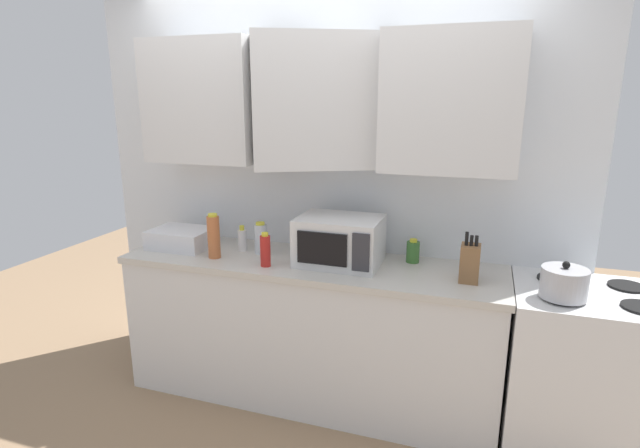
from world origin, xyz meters
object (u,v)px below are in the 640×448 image
object	(u,v)px
bottle_white_jar	(242,240)
bottle_green_oil	(413,251)
stove_range	(583,373)
bottle_red_sauce	(265,250)
knife_block	(470,263)
bottle_clear_tall	(261,238)
kettle	(564,283)
microwave	(340,241)
dish_rack	(182,238)
bottle_spice_jar	(214,236)

from	to	relation	value
bottle_white_jar	bottle_green_oil	distance (m)	1.07
stove_range	bottle_red_sauce	size ratio (longest dim) A/B	4.52
stove_range	knife_block	xyz separation A→B (m)	(-0.61, -0.03, 0.55)
bottle_clear_tall	bottle_green_oil	xyz separation A→B (m)	(0.93, 0.13, -0.03)
kettle	microwave	bearing A→B (deg)	171.80
dish_rack	bottle_red_sauce	size ratio (longest dim) A/B	1.88
bottle_red_sauce	kettle	bearing A→B (deg)	0.35
dish_rack	bottle_white_jar	distance (m)	0.42
stove_range	bottle_red_sauce	xyz separation A→B (m)	(-1.74, -0.15, 0.54)
stove_range	kettle	size ratio (longest dim) A/B	4.21
stove_range	bottle_clear_tall	xyz separation A→B (m)	(-1.87, 0.06, 0.55)
bottle_spice_jar	bottle_green_oil	bearing A→B (deg)	14.44
dish_rack	bottle_white_jar	world-z (taller)	bottle_white_jar
bottle_red_sauce	bottle_spice_jar	bearing A→B (deg)	173.16
kettle	stove_range	bearing A→B (deg)	39.47
bottle_red_sauce	bottle_green_oil	bearing A→B (deg)	23.18
bottle_clear_tall	bottle_white_jar	bearing A→B (deg)	174.28
dish_rack	bottle_red_sauce	distance (m)	0.70
microwave	bottle_green_oil	xyz separation A→B (m)	(0.41, 0.16, -0.07)
bottle_clear_tall	bottle_spice_jar	xyz separation A→B (m)	(-0.23, -0.17, 0.04)
dish_rack	bottle_white_jar	bearing A→B (deg)	7.69
knife_block	bottle_green_oil	xyz separation A→B (m)	(-0.33, 0.22, -0.04)
bottle_red_sauce	bottle_green_oil	distance (m)	0.87
kettle	bottle_white_jar	bearing A→B (deg)	173.30
knife_block	bottle_spice_jar	world-z (taller)	bottle_spice_jar
kettle	bottle_white_jar	size ratio (longest dim) A/B	1.31
microwave	knife_block	xyz separation A→B (m)	(0.74, -0.06, -0.04)
bottle_red_sauce	bottle_green_oil	xyz separation A→B (m)	(0.80, 0.34, -0.03)
knife_block	bottle_green_oil	world-z (taller)	knife_block
kettle	bottle_white_jar	world-z (taller)	kettle
microwave	bottle_clear_tall	distance (m)	0.53
bottle_white_jar	bottle_spice_jar	xyz separation A→B (m)	(-0.10, -0.18, 0.06)
microwave	bottle_spice_jar	xyz separation A→B (m)	(-0.76, -0.14, -0.01)
stove_range	bottle_clear_tall	size ratio (longest dim) A/B	4.53
bottle_green_oil	dish_rack	bearing A→B (deg)	-173.32
stove_range	kettle	distance (m)	0.58
bottle_clear_tall	bottle_green_oil	distance (m)	0.94
dish_rack	bottle_spice_jar	world-z (taller)	bottle_spice_jar
bottle_white_jar	bottle_spice_jar	world-z (taller)	bottle_spice_jar
bottle_white_jar	bottle_green_oil	xyz separation A→B (m)	(1.07, 0.12, -0.01)
bottle_spice_jar	dish_rack	bearing A→B (deg)	158.22
microwave	bottle_green_oil	world-z (taller)	microwave
microwave	bottle_clear_tall	world-z (taller)	microwave
kettle	bottle_red_sauce	bearing A→B (deg)	-179.65
bottle_white_jar	microwave	bearing A→B (deg)	-4.00
bottle_white_jar	kettle	bearing A→B (deg)	-6.70
stove_range	kettle	world-z (taller)	kettle
bottle_spice_jar	bottle_red_sauce	xyz separation A→B (m)	(0.36, -0.04, -0.04)
stove_range	microwave	bearing A→B (deg)	178.74
microwave	bottle_white_jar	bearing A→B (deg)	176.00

